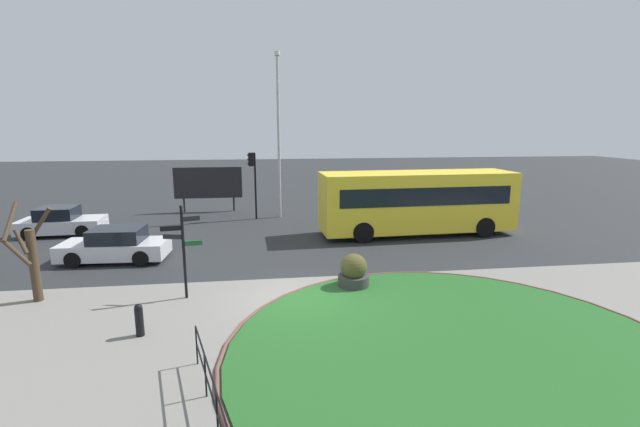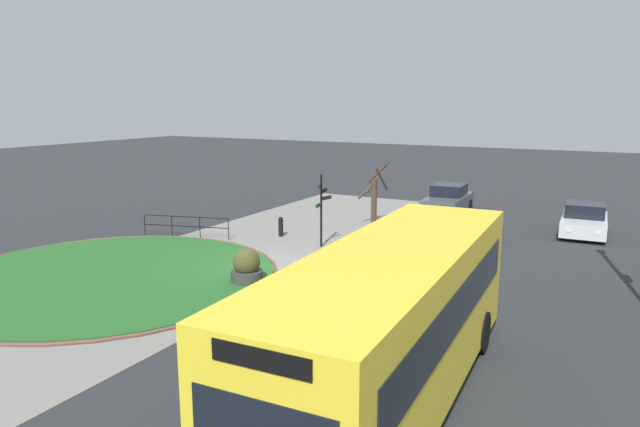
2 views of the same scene
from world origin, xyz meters
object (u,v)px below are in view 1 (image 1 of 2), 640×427
at_px(planter_near_signpost, 354,273).
at_px(signpost_directional, 183,246).
at_px(car_far_lane, 115,246).
at_px(bollard_foreground, 139,320).
at_px(street_tree_bare, 31,256).
at_px(traffic_light_near, 253,171).
at_px(lamppost_tall, 279,132).
at_px(car_near_lane, 61,222).
at_px(billboard_left, 208,183).
at_px(bus_yellow, 417,201).

bearing_deg(planter_near_signpost, signpost_directional, -178.39).
bearing_deg(planter_near_signpost, car_far_lane, 154.59).
bearing_deg(bollard_foreground, street_tree_bare, 143.70).
bearing_deg(traffic_light_near, planter_near_signpost, 119.38).
bearing_deg(car_far_lane, bollard_foreground, 114.62).
xyz_separation_m(lamppost_tall, street_tree_bare, (-8.18, -11.87, -3.61)).
relative_size(bollard_foreground, car_near_lane, 0.23).
bearing_deg(bollard_foreground, car_far_lane, 111.55).
xyz_separation_m(signpost_directional, street_tree_bare, (-4.65, 0.37, -0.27)).
bearing_deg(billboard_left, signpost_directional, -86.20).
bearing_deg(signpost_directional, bollard_foreground, -107.10).
height_order(bollard_foreground, lamppost_tall, lamppost_tall).
height_order(bus_yellow, car_near_lane, bus_yellow).
bearing_deg(car_far_lane, lamppost_tall, -128.94).
height_order(signpost_directional, planter_near_signpost, signpost_directional).
height_order(billboard_left, street_tree_bare, street_tree_bare).
relative_size(signpost_directional, bollard_foreground, 3.36).
bearing_deg(street_tree_bare, traffic_light_near, 60.20).
relative_size(bollard_foreground, traffic_light_near, 0.23).
distance_m(lamppost_tall, planter_near_signpost, 13.06).
height_order(traffic_light_near, lamppost_tall, lamppost_tall).
height_order(signpost_directional, car_far_lane, signpost_directional).
xyz_separation_m(signpost_directional, traffic_light_near, (1.98, 11.93, 1.12)).
distance_m(signpost_directional, bollard_foreground, 2.90).
xyz_separation_m(bus_yellow, planter_near_signpost, (-4.73, -6.97, -1.17)).
relative_size(signpost_directional, lamppost_tall, 0.32).
xyz_separation_m(car_far_lane, street_tree_bare, (-1.15, -4.07, 0.83)).
relative_size(bus_yellow, billboard_left, 2.30).
distance_m(signpost_directional, billboard_left, 14.67).
distance_m(bollard_foreground, traffic_light_near, 14.87).
relative_size(signpost_directional, street_tree_bare, 0.97).
xyz_separation_m(planter_near_signpost, street_tree_bare, (-10.16, 0.21, 0.94)).
bearing_deg(car_near_lane, billboard_left, 35.34).
bearing_deg(car_near_lane, car_far_lane, -52.63).
bearing_deg(street_tree_bare, car_near_lane, 108.43).
xyz_separation_m(bus_yellow, traffic_light_near, (-8.27, 4.81, 1.16)).
relative_size(billboard_left, planter_near_signpost, 3.55).
distance_m(car_far_lane, billboard_left, 10.59).
bearing_deg(billboard_left, lamppost_tall, -28.09).
bearing_deg(signpost_directional, lamppost_tall, 73.88).
distance_m(billboard_left, planter_near_signpost, 15.91).
xyz_separation_m(bus_yellow, car_near_lane, (-17.90, 2.28, -1.05)).
distance_m(car_far_lane, lamppost_tall, 11.41).
height_order(lamppost_tall, street_tree_bare, lamppost_tall).
bearing_deg(signpost_directional, car_near_lane, 129.16).
height_order(car_far_lane, planter_near_signpost, car_far_lane).
bearing_deg(planter_near_signpost, bollard_foreground, -157.20).
xyz_separation_m(signpost_directional, car_far_lane, (-3.50, 4.43, -1.11)).
bearing_deg(bus_yellow, car_near_lane, 170.61).
distance_m(bollard_foreground, lamppost_tall, 16.02).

